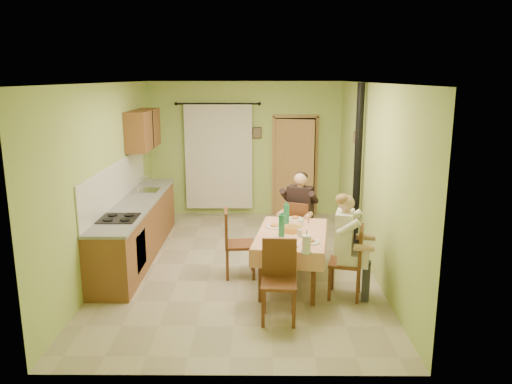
{
  "coord_description": "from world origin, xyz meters",
  "views": [
    {
      "loc": [
        0.3,
        -7.4,
        2.89
      ],
      "look_at": [
        0.25,
        0.1,
        1.15
      ],
      "focal_mm": 35.0,
      "sensor_mm": 36.0,
      "label": 1
    }
  ],
  "objects_px": {
    "chair_left": "(239,257)",
    "man_far": "(299,205)",
    "dining_table": "(291,258)",
    "man_right": "(347,234)",
    "chair_right": "(346,276)",
    "chair_far": "(299,240)",
    "stove_flue": "(356,193)",
    "chair_near": "(279,298)"
  },
  "relations": [
    {
      "from": "dining_table",
      "to": "chair_right",
      "type": "distance_m",
      "value": 0.83
    },
    {
      "from": "chair_right",
      "to": "stove_flue",
      "type": "xyz_separation_m",
      "value": [
        0.44,
        1.77,
        0.73
      ]
    },
    {
      "from": "man_far",
      "to": "stove_flue",
      "type": "relative_size",
      "value": 0.5
    },
    {
      "from": "chair_far",
      "to": "stove_flue",
      "type": "bearing_deg",
      "value": 38.66
    },
    {
      "from": "chair_far",
      "to": "dining_table",
      "type": "bearing_deg",
      "value": -77.47
    },
    {
      "from": "dining_table",
      "to": "chair_far",
      "type": "xyz_separation_m",
      "value": [
        0.19,
        1.06,
        -0.09
      ]
    },
    {
      "from": "chair_right",
      "to": "chair_left",
      "type": "xyz_separation_m",
      "value": [
        -1.46,
        0.73,
        0.0
      ]
    },
    {
      "from": "chair_right",
      "to": "man_right",
      "type": "relative_size",
      "value": 0.71
    },
    {
      "from": "chair_left",
      "to": "man_far",
      "type": "distance_m",
      "value": 1.35
    },
    {
      "from": "dining_table",
      "to": "chair_right",
      "type": "bearing_deg",
      "value": -22.63
    },
    {
      "from": "chair_far",
      "to": "chair_left",
      "type": "distance_m",
      "value": 1.21
    },
    {
      "from": "chair_right",
      "to": "man_right",
      "type": "bearing_deg",
      "value": 90.0
    },
    {
      "from": "dining_table",
      "to": "man_right",
      "type": "height_order",
      "value": "man_right"
    },
    {
      "from": "man_far",
      "to": "chair_near",
      "type": "bearing_deg",
      "value": -78.24
    },
    {
      "from": "chair_right",
      "to": "chair_far",
      "type": "bearing_deg",
      "value": 33.21
    },
    {
      "from": "chair_far",
      "to": "chair_right",
      "type": "relative_size",
      "value": 0.97
    },
    {
      "from": "dining_table",
      "to": "chair_left",
      "type": "xyz_separation_m",
      "value": [
        -0.75,
        0.3,
        -0.09
      ]
    },
    {
      "from": "stove_flue",
      "to": "chair_left",
      "type": "bearing_deg",
      "value": -151.34
    },
    {
      "from": "dining_table",
      "to": "man_far",
      "type": "bearing_deg",
      "value": 88.52
    },
    {
      "from": "chair_right",
      "to": "chair_left",
      "type": "distance_m",
      "value": 1.63
    },
    {
      "from": "dining_table",
      "to": "stove_flue",
      "type": "bearing_deg",
      "value": 58.08
    },
    {
      "from": "chair_right",
      "to": "stove_flue",
      "type": "height_order",
      "value": "stove_flue"
    },
    {
      "from": "stove_flue",
      "to": "dining_table",
      "type": "bearing_deg",
      "value": -130.48
    },
    {
      "from": "dining_table",
      "to": "chair_far",
      "type": "relative_size",
      "value": 1.78
    },
    {
      "from": "chair_left",
      "to": "dining_table",
      "type": "bearing_deg",
      "value": 63.74
    },
    {
      "from": "chair_right",
      "to": "chair_left",
      "type": "bearing_deg",
      "value": 77.35
    },
    {
      "from": "chair_right",
      "to": "man_far",
      "type": "relative_size",
      "value": 0.71
    },
    {
      "from": "dining_table",
      "to": "stove_flue",
      "type": "xyz_separation_m",
      "value": [
        1.14,
        1.34,
        0.64
      ]
    },
    {
      "from": "dining_table",
      "to": "man_right",
      "type": "relative_size",
      "value": 1.22
    },
    {
      "from": "chair_near",
      "to": "man_far",
      "type": "bearing_deg",
      "value": -97.79
    },
    {
      "from": "man_right",
      "to": "dining_table",
      "type": "bearing_deg",
      "value": 72.44
    },
    {
      "from": "dining_table",
      "to": "man_right",
      "type": "bearing_deg",
      "value": -22.93
    },
    {
      "from": "chair_far",
      "to": "man_far",
      "type": "xyz_separation_m",
      "value": [
        0.01,
        0.01,
        0.59
      ]
    },
    {
      "from": "stove_flue",
      "to": "man_far",
      "type": "bearing_deg",
      "value": -164.36
    },
    {
      "from": "chair_left",
      "to": "stove_flue",
      "type": "height_order",
      "value": "stove_flue"
    },
    {
      "from": "chair_right",
      "to": "man_right",
      "type": "xyz_separation_m",
      "value": [
        -0.01,
        0.0,
        0.59
      ]
    },
    {
      "from": "chair_far",
      "to": "man_far",
      "type": "height_order",
      "value": "man_far"
    },
    {
      "from": "dining_table",
      "to": "chair_left",
      "type": "relative_size",
      "value": 1.69
    },
    {
      "from": "chair_left",
      "to": "man_right",
      "type": "distance_m",
      "value": 1.72
    },
    {
      "from": "chair_far",
      "to": "man_far",
      "type": "distance_m",
      "value": 0.59
    },
    {
      "from": "man_right",
      "to": "chair_near",
      "type": "bearing_deg",
      "value": 140.28
    },
    {
      "from": "dining_table",
      "to": "man_right",
      "type": "distance_m",
      "value": 0.95
    }
  ]
}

